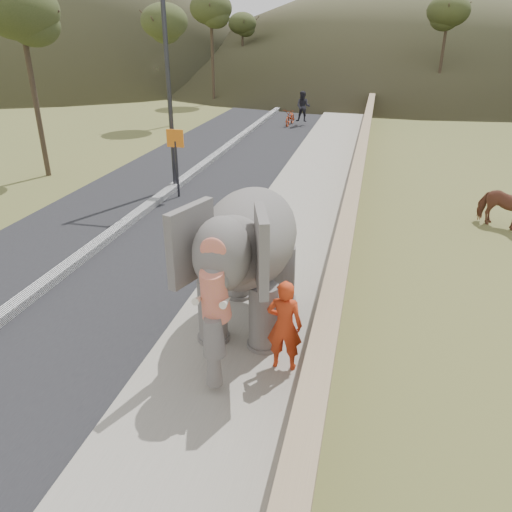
{
  "coord_description": "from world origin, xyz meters",
  "views": [
    {
      "loc": [
        2.12,
        -4.9,
        5.53
      ],
      "look_at": [
        0.2,
        3.23,
        1.7
      ],
      "focal_mm": 35.0,
      "sensor_mm": 36.0,
      "label": 1
    }
  ],
  "objects_px": {
    "lamppost": "(175,49)",
    "elephant_and_man": "(250,257)",
    "cow": "(504,206)",
    "motorcyclist": "(296,112)"
  },
  "relations": [
    {
      "from": "cow",
      "to": "elephant_and_man",
      "type": "bearing_deg",
      "value": 169.09
    },
    {
      "from": "elephant_and_man",
      "to": "lamppost",
      "type": "bearing_deg",
      "value": 118.86
    },
    {
      "from": "motorcyclist",
      "to": "cow",
      "type": "bearing_deg",
      "value": -60.77
    },
    {
      "from": "cow",
      "to": "elephant_and_man",
      "type": "xyz_separation_m",
      "value": [
        -6.06,
        -7.04,
        0.85
      ]
    },
    {
      "from": "elephant_and_man",
      "to": "motorcyclist",
      "type": "distance_m",
      "value": 22.92
    },
    {
      "from": "lamppost",
      "to": "elephant_and_man",
      "type": "distance_m",
      "value": 10.31
    },
    {
      "from": "motorcyclist",
      "to": "lamppost",
      "type": "bearing_deg",
      "value": -97.94
    },
    {
      "from": "motorcyclist",
      "to": "elephant_and_man",
      "type": "bearing_deg",
      "value": -83.16
    },
    {
      "from": "elephant_and_man",
      "to": "cow",
      "type": "bearing_deg",
      "value": 49.29
    },
    {
      "from": "lamppost",
      "to": "motorcyclist",
      "type": "distance_m",
      "value": 14.9
    }
  ]
}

